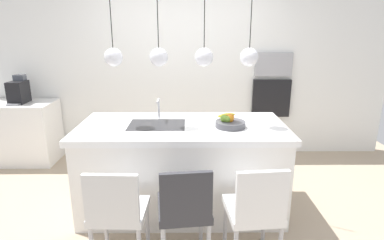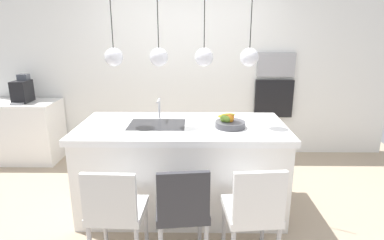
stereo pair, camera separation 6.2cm
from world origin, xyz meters
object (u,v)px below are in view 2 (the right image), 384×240
(fruit_bowl, at_px, (230,123))
(chair_near, at_px, (115,209))
(oven, at_px, (274,98))
(chair_far, at_px, (253,210))
(coffee_machine, at_px, (22,91))
(microwave, at_px, (276,65))
(chair_middle, at_px, (182,208))

(fruit_bowl, bearing_deg, chair_near, -141.51)
(oven, relative_size, chair_far, 0.64)
(coffee_machine, relative_size, oven, 0.68)
(oven, bearing_deg, chair_far, -106.16)
(chair_near, bearing_deg, microwave, 53.62)
(chair_near, distance_m, chair_far, 1.08)
(fruit_bowl, relative_size, chair_middle, 0.34)
(chair_near, distance_m, chair_middle, 0.53)
(coffee_machine, bearing_deg, chair_near, -49.82)
(fruit_bowl, relative_size, microwave, 0.55)
(fruit_bowl, relative_size, coffee_machine, 0.78)
(chair_middle, relative_size, chair_far, 0.99)
(chair_far, bearing_deg, fruit_bowl, 99.03)
(chair_middle, bearing_deg, fruit_bowl, 60.48)
(oven, bearing_deg, chair_near, -126.38)
(chair_middle, bearing_deg, oven, 62.57)
(coffee_machine, relative_size, microwave, 0.70)
(fruit_bowl, bearing_deg, oven, 63.56)
(chair_far, bearing_deg, chair_near, 179.74)
(chair_near, bearing_deg, chair_far, -0.26)
(chair_near, relative_size, chair_middle, 0.97)
(coffee_machine, distance_m, chair_near, 2.84)
(oven, height_order, chair_near, oven)
(microwave, height_order, oven, microwave)
(coffee_machine, bearing_deg, fruit_bowl, -26.32)
(microwave, height_order, chair_near, microwave)
(oven, height_order, chair_far, oven)
(microwave, bearing_deg, chair_middle, -117.43)
(coffee_machine, height_order, chair_far, coffee_machine)
(chair_near, xyz_separation_m, chair_middle, (0.53, -0.00, 0.02))
(microwave, relative_size, chair_middle, 0.62)
(fruit_bowl, bearing_deg, chair_far, -80.97)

